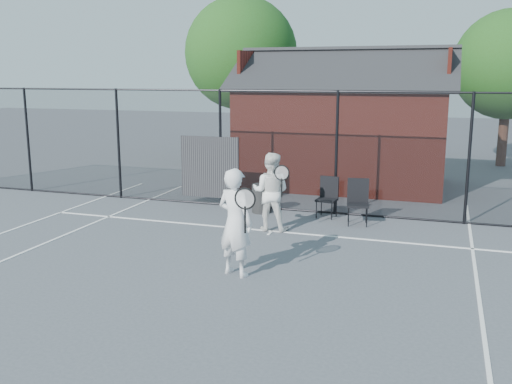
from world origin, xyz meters
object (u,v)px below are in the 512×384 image
(waste_bin, at_px, (262,198))
(player_front, at_px, (235,222))
(clubhouse, at_px, (344,133))
(chair_right, at_px, (358,203))
(player_back, at_px, (271,192))
(chair_left, at_px, (327,198))

(waste_bin, bearing_deg, player_front, -77.83)
(clubhouse, height_order, chair_right, clubhouse)
(chair_right, bearing_deg, player_front, -120.17)
(player_back, height_order, chair_left, player_back)
(clubhouse, bearing_deg, waste_bin, -105.92)
(clubhouse, relative_size, chair_right, 6.41)
(player_front, distance_m, waste_bin, 4.57)
(player_back, xyz_separation_m, chair_right, (1.75, 1.04, -0.35))
(player_front, height_order, player_back, player_front)
(chair_right, xyz_separation_m, waste_bin, (-2.43, 0.44, -0.15))
(clubhouse, distance_m, chair_left, 4.56)
(chair_left, xyz_separation_m, chair_right, (0.81, -0.44, 0.03))
(player_back, bearing_deg, chair_right, 30.68)
(clubhouse, distance_m, chair_right, 5.10)
(clubhouse, xyz_separation_m, chair_right, (1.18, -4.84, -1.10))
(clubhouse, xyz_separation_m, player_back, (-0.57, -5.88, -0.75))
(player_back, height_order, waste_bin, player_back)
(chair_left, relative_size, waste_bin, 1.34)
(chair_left, distance_m, waste_bin, 1.63)
(player_front, bearing_deg, waste_bin, 102.17)
(player_front, distance_m, chair_left, 4.51)
(chair_left, bearing_deg, clubhouse, 100.91)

